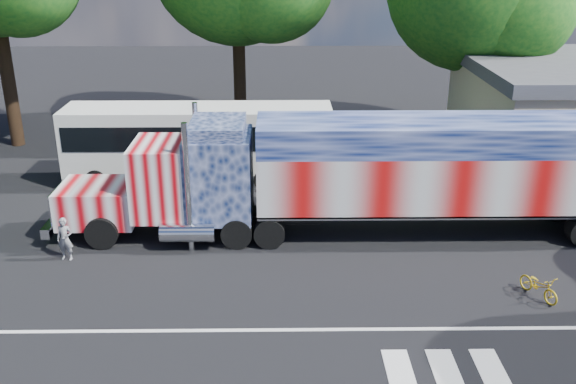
{
  "coord_description": "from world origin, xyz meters",
  "views": [
    {
      "loc": [
        -0.28,
        -18.67,
        10.44
      ],
      "look_at": [
        0.0,
        3.0,
        1.9
      ],
      "focal_mm": 40.0,
      "sensor_mm": 36.0,
      "label": 1
    }
  ],
  "objects_px": {
    "semi_truck": "(379,172)",
    "bicycle": "(539,286)",
    "coach_bus": "(199,143)",
    "woman": "(65,239)"
  },
  "relations": [
    {
      "from": "semi_truck",
      "to": "coach_bus",
      "type": "relative_size",
      "value": 1.85
    },
    {
      "from": "semi_truck",
      "to": "bicycle",
      "type": "relative_size",
      "value": 14.54
    },
    {
      "from": "coach_bus",
      "to": "woman",
      "type": "bearing_deg",
      "value": -116.02
    },
    {
      "from": "semi_truck",
      "to": "bicycle",
      "type": "height_order",
      "value": "semi_truck"
    },
    {
      "from": "semi_truck",
      "to": "coach_bus",
      "type": "xyz_separation_m",
      "value": [
        -7.32,
        5.74,
        -0.63
      ]
    },
    {
      "from": "bicycle",
      "to": "woman",
      "type": "bearing_deg",
      "value": 144.94
    },
    {
      "from": "coach_bus",
      "to": "woman",
      "type": "relative_size",
      "value": 7.73
    },
    {
      "from": "woman",
      "to": "bicycle",
      "type": "relative_size",
      "value": 1.01
    },
    {
      "from": "coach_bus",
      "to": "semi_truck",
      "type": "bearing_deg",
      "value": -38.1
    },
    {
      "from": "woman",
      "to": "bicycle",
      "type": "height_order",
      "value": "woman"
    }
  ]
}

